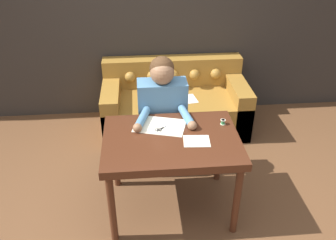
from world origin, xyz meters
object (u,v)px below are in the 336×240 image
(couch, at_px, (174,105))
(thread_spool, at_px, (223,122))
(person, at_px, (162,116))
(scissors, at_px, (162,129))
(dining_table, at_px, (171,147))

(couch, distance_m, thread_spool, 1.35)
(person, bearing_deg, couch, 76.50)
(couch, height_order, thread_spool, thread_spool)
(couch, distance_m, person, 0.97)
(scissors, bearing_deg, thread_spool, 2.92)
(couch, xyz_separation_m, scissors, (-0.24, -1.26, 0.47))
(dining_table, bearing_deg, couch, 82.87)
(person, xyz_separation_m, scissors, (-0.03, -0.39, 0.11))
(dining_table, distance_m, scissors, 0.18)
(scissors, distance_m, thread_spool, 0.54)
(couch, xyz_separation_m, thread_spool, (0.29, -1.23, 0.49))
(dining_table, distance_m, person, 0.53)
(person, relative_size, thread_spool, 27.87)
(couch, bearing_deg, dining_table, -97.13)
(dining_table, bearing_deg, person, 93.66)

